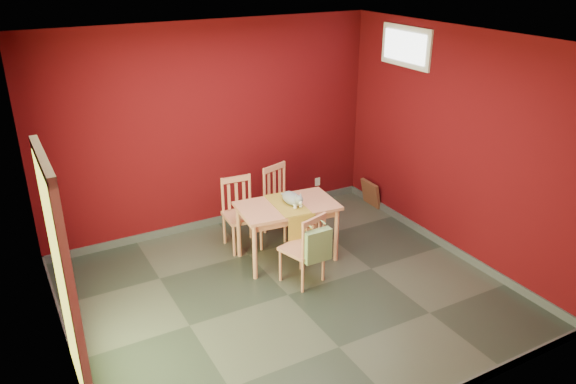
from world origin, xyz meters
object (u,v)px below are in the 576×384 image
dining_table (287,211)px  chair_far_right (282,199)px  cat (292,196)px  picture_frame (371,193)px  chair_near (305,248)px  tote_bag (318,245)px  chair_far_left (241,212)px

dining_table → chair_far_right: size_ratio=1.32×
dining_table → cat: (0.06, -0.00, 0.18)m
picture_frame → cat: bearing=-156.6°
chair_far_right → picture_frame: 1.56m
chair_near → tote_bag: 0.24m
dining_table → chair_far_right: chair_far_right is taller
dining_table → chair_far_left: bearing=121.4°
cat → tote_bag: bearing=-100.6°
chair_far_left → chair_far_right: (0.63, 0.08, 0.01)m
chair_far_left → tote_bag: (0.30, -1.33, 0.09)m
dining_table → chair_far_left: (-0.35, 0.57, -0.17)m
chair_far_left → cat: cat is taller
dining_table → tote_bag: tote_bag is taller
picture_frame → chair_near: bearing=-145.3°
chair_far_left → chair_near: bearing=-76.9°
chair_near → picture_frame: bearing=34.7°
chair_far_left → dining_table: bearing=-58.6°
dining_table → chair_near: size_ratio=1.42×
picture_frame → chair_far_left: bearing=-175.0°
chair_far_left → chair_near: (0.26, -1.12, -0.02)m
dining_table → tote_bag: 0.77m
dining_table → chair_near: bearing=-98.8°
chair_far_right → chair_near: chair_far_right is taller
chair_far_right → tote_bag: size_ratio=2.11×
chair_far_left → chair_near: 1.15m
tote_bag → picture_frame: (1.86, 1.52, -0.36)m
dining_table → chair_near: (-0.09, -0.56, -0.19)m
chair_near → chair_far_left: bearing=103.1°
cat → chair_far_right: bearing=68.5°
chair_far_left → picture_frame: (2.16, 0.19, -0.27)m
chair_far_right → tote_bag: (-0.33, -1.41, 0.08)m
cat → picture_frame: bearing=20.8°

